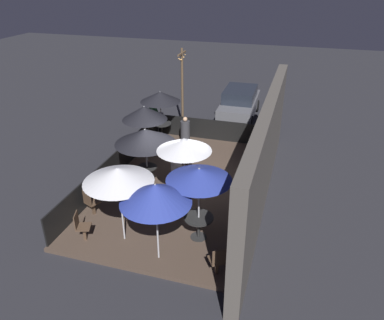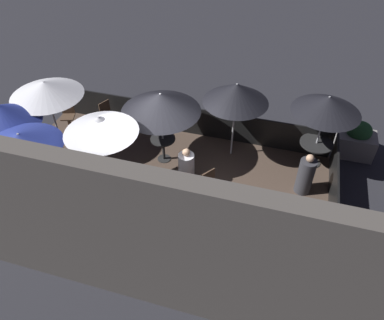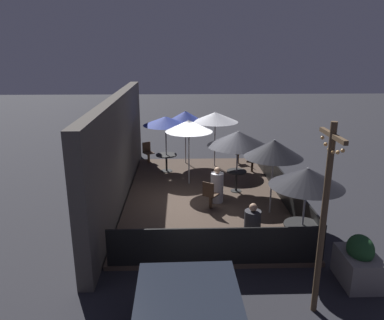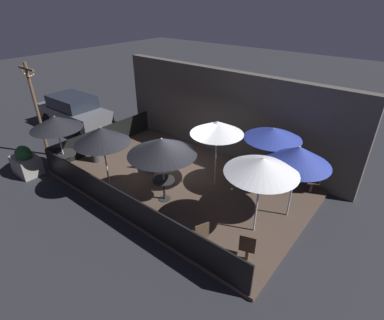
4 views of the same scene
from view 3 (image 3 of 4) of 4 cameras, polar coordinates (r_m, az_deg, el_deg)
name	(u,v)px [view 3 (image 3 of 4)]	position (r m, az deg, el deg)	size (l,w,h in m)	color
ground_plane	(204,198)	(13.29, 1.83, -5.79)	(60.00, 60.00, 0.00)	#26262B
patio_deck	(204,196)	(13.27, 1.83, -5.55)	(8.86, 5.34, 0.12)	#47382D
building_wall	(119,150)	(12.86, -11.10, 1.56)	(10.46, 0.36, 3.59)	#4C4742
fence_front	(279,181)	(13.49, 13.06, -3.18)	(8.66, 0.05, 0.95)	black
fence_side_left	(215,246)	(9.10, 3.59, -12.99)	(0.05, 5.14, 0.95)	black
patio_umbrella_0	(166,121)	(15.19, -4.04, 5.97)	(1.83, 1.83, 2.32)	#B2B2B7
patio_umbrella_1	(238,139)	(13.07, 7.00, 3.26)	(2.14, 2.14, 2.22)	#B2B2B7
patio_umbrella_2	(307,177)	(9.40, 17.11, -2.52)	(1.80, 1.80, 2.23)	#B2B2B7
patio_umbrella_3	(189,126)	(13.68, -0.48, 5.20)	(1.74, 1.74, 2.44)	#B2B2B7
patio_umbrella_4	(274,149)	(11.45, 12.35, 1.70)	(1.78, 1.78, 2.35)	#B2B2B7
patio_umbrella_5	(215,117)	(15.91, 3.57, 6.55)	(1.94, 1.94, 2.36)	#B2B2B7
patio_umbrella_6	(185,117)	(16.31, -1.01, 6.55)	(1.86, 1.86, 2.34)	#B2B2B7
dining_table_0	(166,158)	(15.56, -3.92, 0.31)	(0.86, 0.86, 0.72)	black
dining_table_1	(236,176)	(13.45, 6.79, -2.36)	(0.71, 0.71, 0.77)	black
dining_table_2	(302,230)	(9.94, 16.40, -10.18)	(0.92, 0.92, 0.74)	black
patio_chair_0	(210,194)	(11.94, 2.75, -5.21)	(0.56, 0.56, 0.93)	#4C3828
patio_chair_1	(148,152)	(16.90, -6.75, 1.28)	(0.55, 0.55, 0.90)	#4C3828
patio_chair_2	(253,160)	(15.75, 9.25, 0.03)	(0.53, 0.53, 0.91)	#4C3828
patio_chair_3	(239,152)	(16.81, 7.21, 1.23)	(0.51, 0.51, 0.92)	#4C3828
patron_0	(217,187)	(12.51, 3.83, -4.08)	(0.49, 0.49, 1.22)	silver
patron_1	(252,229)	(9.84, 9.15, -10.29)	(0.44, 0.44, 1.24)	#333338
planter_box	(358,262)	(9.42, 24.02, -14.07)	(1.08, 0.76, 1.16)	gray
light_post	(324,212)	(7.46, 19.51, -7.48)	(1.10, 0.12, 3.88)	brown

